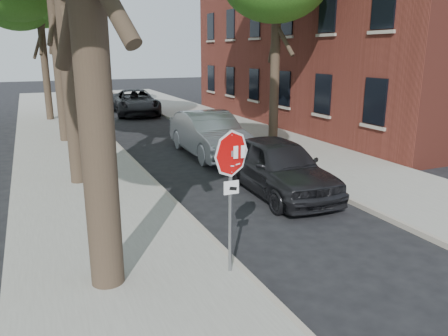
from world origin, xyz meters
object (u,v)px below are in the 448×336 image
at_px(car_d, 136,102).
at_px(car_b, 209,134).
at_px(stop_sign, 231,175).
at_px(car_a, 278,166).

bearing_deg(car_d, car_b, -84.55).
distance_m(stop_sign, car_a, 5.23).
bearing_deg(stop_sign, car_b, 70.17).
relative_size(car_b, car_d, 0.90).
bearing_deg(car_a, stop_sign, -127.93).
xyz_separation_m(stop_sign, car_a, (3.30, 3.90, -1.14)).
relative_size(stop_sign, car_a, 0.55).
height_order(stop_sign, car_a, stop_sign).
distance_m(car_b, car_d, 12.67).
bearing_deg(car_b, car_a, -89.09).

